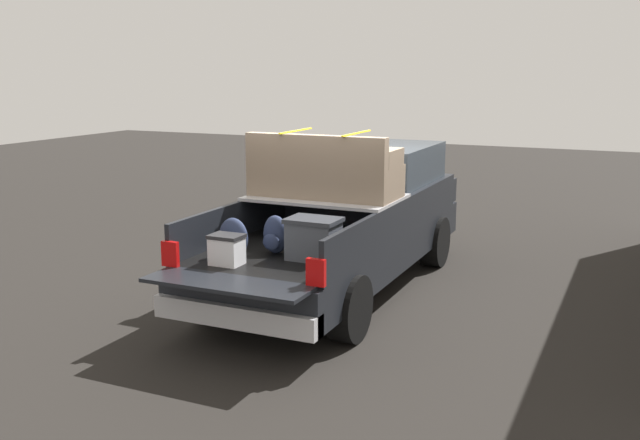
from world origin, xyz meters
name	(u,v)px	position (x,y,z in m)	size (l,w,h in m)	color
ground_plane	(338,289)	(0.00, 0.00, 0.00)	(40.00, 40.00, 0.00)	black
pickup_truck	(349,217)	(0.37, 0.00, 0.96)	(6.05, 2.06, 2.23)	black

